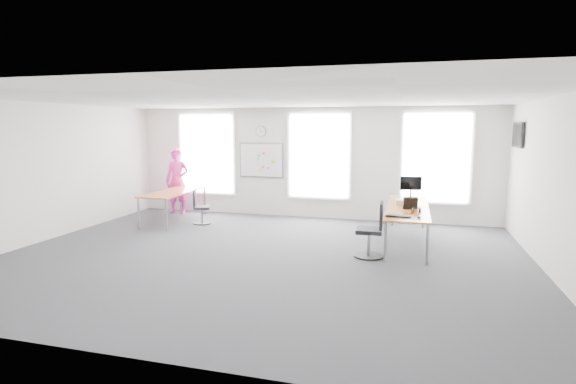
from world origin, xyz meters
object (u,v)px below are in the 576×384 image
(chair_left, at_px, (200,209))
(person, at_px, (177,181))
(chair_right, at_px, (372,233))
(keyboard, at_px, (399,216))
(desk_right, at_px, (408,209))
(monitor, at_px, (411,186))
(headphones, at_px, (416,210))
(desk_left, at_px, (174,194))

(chair_left, height_order, person, person)
(chair_right, bearing_deg, keyboard, 104.38)
(desk_right, xyz_separation_m, person, (-6.40, 1.62, 0.20))
(desk_right, height_order, person, person)
(desk_right, xyz_separation_m, monitor, (0.04, 1.00, 0.38))
(desk_right, bearing_deg, monitor, 87.44)
(chair_left, xyz_separation_m, person, (-1.24, 1.10, 0.55))
(keyboard, xyz_separation_m, headphones, (0.32, 0.56, 0.04))
(chair_right, distance_m, headphones, 1.11)
(desk_right, relative_size, person, 1.72)
(chair_right, distance_m, chair_left, 4.90)
(chair_right, height_order, headphones, chair_right)
(chair_right, relative_size, keyboard, 2.32)
(desk_left, bearing_deg, desk_right, -5.92)
(chair_right, height_order, person, person)
(person, relative_size, keyboard, 4.07)
(person, distance_m, monitor, 6.48)
(desk_left, xyz_separation_m, keyboard, (5.80, -1.82, 0.06))
(desk_left, relative_size, person, 1.17)
(keyboard, relative_size, headphones, 2.59)
(chair_right, xyz_separation_m, headphones, (0.79, 0.69, 0.36))
(person, height_order, keyboard, person)
(keyboard, bearing_deg, desk_left, 172.25)
(person, relative_size, headphones, 10.51)
(chair_left, distance_m, keyboard, 5.31)
(chair_right, height_order, monitor, monitor)
(keyboard, bearing_deg, headphones, 69.74)
(desk_right, relative_size, monitor, 5.93)
(chair_right, bearing_deg, person, -118.69)
(chair_right, distance_m, monitor, 2.52)
(desk_right, bearing_deg, chair_right, -115.15)
(person, bearing_deg, headphones, -26.54)
(chair_right, distance_m, person, 6.50)
(desk_left, distance_m, keyboard, 6.08)
(monitor, bearing_deg, chair_left, -179.24)
(person, height_order, monitor, person)
(person, bearing_deg, chair_right, -34.62)
(desk_left, height_order, headphones, headphones)
(keyboard, bearing_deg, chair_left, 170.68)
(desk_left, bearing_deg, keyboard, -17.40)
(keyboard, xyz_separation_m, monitor, (0.20, 2.20, 0.32))
(desk_left, height_order, keyboard, keyboard)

